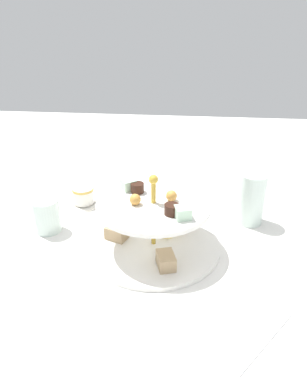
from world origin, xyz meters
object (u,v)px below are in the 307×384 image
tiered_serving_stand (154,228)px  butter_knife_right (157,186)px  teacup_with_saucer (84,197)px  water_glass_short_left (47,216)px  butter_knife_left (265,340)px  water_glass_tall_right (251,199)px

tiered_serving_stand → butter_knife_right: bearing=4.1°
tiered_serving_stand → teacup_with_saucer: bearing=50.0°
teacup_with_saucer → butter_knife_right: size_ratio=0.53×
tiered_serving_stand → water_glass_short_left: tiered_serving_stand is taller
water_glass_short_left → butter_knife_left: (-0.28, -0.47, -0.04)m
teacup_with_saucer → butter_knife_left: bearing=-134.9°
teacup_with_saucer → butter_knife_left: size_ratio=0.53×
water_glass_tall_right → water_glass_short_left: water_glass_tall_right is taller
water_glass_tall_right → butter_knife_left: bearing=176.7°
teacup_with_saucer → butter_knife_left: teacup_with_saucer is taller
water_glass_tall_right → tiered_serving_stand: bearing=121.0°
water_glass_short_left → butter_knife_left: water_glass_short_left is taller
water_glass_short_left → butter_knife_left: 0.55m
water_glass_short_left → butter_knife_left: bearing=-120.9°
water_glass_tall_right → butter_knife_left: 0.38m
butter_knife_left → butter_knife_right: bearing=60.9°
water_glass_tall_right → teacup_with_saucer: bearing=84.4°
water_glass_short_left → tiered_serving_stand: bearing=-99.0°
butter_knife_left → butter_knife_right: same height
water_glass_short_left → butter_knife_right: bearing=-41.4°
water_glass_tall_right → butter_knife_left: (-0.38, 0.02, -0.06)m
tiered_serving_stand → butter_knife_right: (0.32, 0.02, -0.05)m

